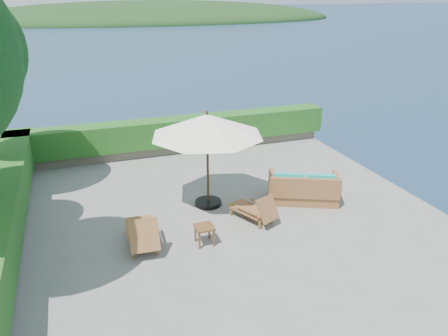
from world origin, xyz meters
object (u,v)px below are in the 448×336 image
object	(u,v)px
patio_umbrella	(207,126)
lounge_left	(142,232)
lounge_right	(255,209)
side_table	(204,229)
wicker_loveseat	(303,189)

from	to	relation	value
patio_umbrella	lounge_left	bearing A→B (deg)	-143.37
patio_umbrella	lounge_right	bearing A→B (deg)	-56.04
lounge_right	side_table	world-z (taller)	lounge_right
patio_umbrella	lounge_right	xyz separation A→B (m)	(0.91, -1.36, -2.08)
lounge_left	lounge_right	size ratio (longest dim) A/B	1.11
patio_umbrella	wicker_loveseat	world-z (taller)	patio_umbrella
side_table	wicker_loveseat	world-z (taller)	wicker_loveseat
patio_umbrella	lounge_left	distance (m)	3.41
lounge_left	wicker_loveseat	size ratio (longest dim) A/B	0.75
patio_umbrella	lounge_left	world-z (taller)	patio_umbrella
lounge_left	wicker_loveseat	bearing A→B (deg)	13.90
patio_umbrella	wicker_loveseat	bearing A→B (deg)	-15.04
side_table	wicker_loveseat	distance (m)	3.71
patio_umbrella	wicker_loveseat	size ratio (longest dim) A/B	1.56
lounge_right	wicker_loveseat	world-z (taller)	wicker_loveseat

